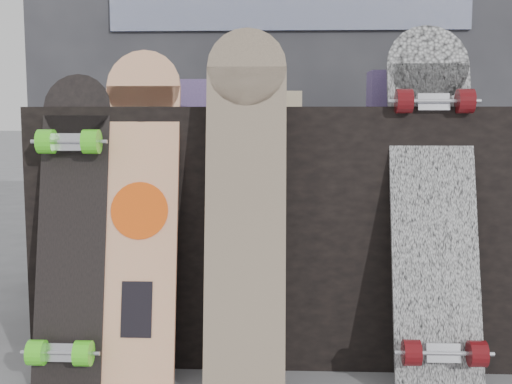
{
  "coord_description": "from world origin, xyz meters",
  "views": [
    {
      "loc": [
        -0.02,
        -1.68,
        0.78
      ],
      "look_at": [
        -0.1,
        0.2,
        0.55
      ],
      "focal_mm": 45.0,
      "sensor_mm": 36.0,
      "label": 1
    }
  ],
  "objects_px": {
    "longboard_geisha": "(140,206)",
    "skateboard_dark": "(71,226)",
    "longboard_cascadia": "(434,198)",
    "longboard_celtic": "(246,201)",
    "vendor_table": "(289,225)"
  },
  "relations": [
    {
      "from": "longboard_celtic",
      "to": "longboard_cascadia",
      "type": "relative_size",
      "value": 0.97
    },
    {
      "from": "vendor_table",
      "to": "longboard_celtic",
      "type": "distance_m",
      "value": 0.48
    },
    {
      "from": "longboard_celtic",
      "to": "longboard_cascadia",
      "type": "xyz_separation_m",
      "value": [
        0.53,
        0.09,
        -0.0
      ]
    },
    {
      "from": "skateboard_dark",
      "to": "longboard_cascadia",
      "type": "bearing_deg",
      "value": 1.77
    },
    {
      "from": "longboard_geisha",
      "to": "skateboard_dark",
      "type": "height_order",
      "value": "longboard_geisha"
    },
    {
      "from": "vendor_table",
      "to": "skateboard_dark",
      "type": "relative_size",
      "value": 1.78
    },
    {
      "from": "vendor_table",
      "to": "longboard_geisha",
      "type": "distance_m",
      "value": 0.57
    },
    {
      "from": "vendor_table",
      "to": "longboard_cascadia",
      "type": "xyz_separation_m",
      "value": [
        0.41,
        -0.35,
        0.14
      ]
    },
    {
      "from": "vendor_table",
      "to": "longboard_celtic",
      "type": "height_order",
      "value": "longboard_celtic"
    },
    {
      "from": "longboard_geisha",
      "to": "longboard_celtic",
      "type": "xyz_separation_m",
      "value": [
        0.31,
        -0.09,
        0.03
      ]
    },
    {
      "from": "vendor_table",
      "to": "longboard_geisha",
      "type": "relative_size",
      "value": 1.65
    },
    {
      "from": "longboard_geisha",
      "to": "longboard_cascadia",
      "type": "distance_m",
      "value": 0.85
    },
    {
      "from": "longboard_cascadia",
      "to": "longboard_geisha",
      "type": "bearing_deg",
      "value": 179.95
    },
    {
      "from": "longboard_geisha",
      "to": "longboard_cascadia",
      "type": "height_order",
      "value": "longboard_cascadia"
    },
    {
      "from": "vendor_table",
      "to": "longboard_cascadia",
      "type": "distance_m",
      "value": 0.55
    }
  ]
}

